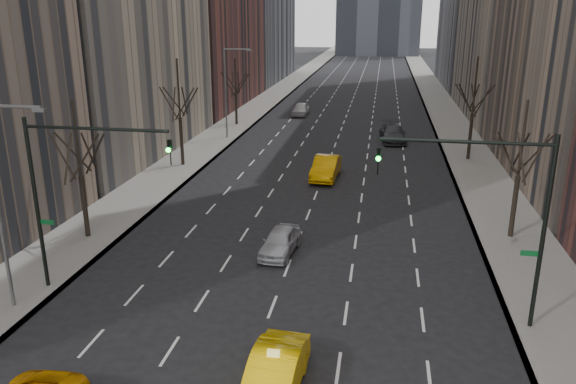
% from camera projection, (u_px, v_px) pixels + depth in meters
% --- Properties ---
extents(sidewalk_left, '(4.50, 320.00, 0.15)m').
position_uv_depth(sidewalk_left, '(266.00, 101.00, 81.17)').
color(sidewalk_left, slate).
rests_on(sidewalk_left, ground).
extents(sidewalk_right, '(4.50, 320.00, 0.15)m').
position_uv_depth(sidewalk_right, '(440.00, 105.00, 77.30)').
color(sidewalk_right, slate).
rests_on(sidewalk_right, ground).
extents(tree_lw_b, '(3.36, 3.50, 7.82)m').
position_uv_depth(tree_lw_b, '(81.00, 176.00, 31.22)').
color(tree_lw_b, black).
rests_on(tree_lw_b, ground).
extents(tree_lw_c, '(3.36, 3.50, 8.74)m').
position_uv_depth(tree_lw_c, '(180.00, 119.00, 46.13)').
color(tree_lw_c, black).
rests_on(tree_lw_c, ground).
extents(tree_lw_d, '(3.36, 3.50, 7.36)m').
position_uv_depth(tree_lw_d, '(236.00, 94.00, 63.17)').
color(tree_lw_d, black).
rests_on(tree_lw_d, ground).
extents(tree_rw_b, '(3.36, 3.50, 7.82)m').
position_uv_depth(tree_rw_b, '(518.00, 176.00, 31.18)').
color(tree_rw_b, black).
rests_on(tree_rw_b, ground).
extents(tree_rw_c, '(3.36, 3.50, 8.74)m').
position_uv_depth(tree_rw_c, '(472.00, 115.00, 47.97)').
color(tree_rw_c, black).
rests_on(tree_rw_c, ground).
extents(traffic_mast_left, '(6.69, 0.39, 8.00)m').
position_uv_depth(traffic_mast_left, '(68.00, 178.00, 24.58)').
color(traffic_mast_left, black).
rests_on(traffic_mast_left, ground).
extents(traffic_mast_right, '(6.69, 0.39, 8.00)m').
position_uv_depth(traffic_mast_right, '(502.00, 201.00, 21.71)').
color(traffic_mast_right, black).
rests_on(traffic_mast_right, ground).
extents(streetlight_near, '(2.83, 0.22, 9.00)m').
position_uv_depth(streetlight_near, '(2.00, 187.00, 22.94)').
color(streetlight_near, slate).
rests_on(streetlight_near, ground).
extents(streetlight_far, '(2.83, 0.22, 9.00)m').
position_uv_depth(streetlight_far, '(229.00, 83.00, 55.79)').
color(streetlight_far, slate).
rests_on(streetlight_far, ground).
extents(taxi_sedan, '(1.93, 4.82, 1.56)m').
position_uv_depth(taxi_sedan, '(274.00, 376.00, 18.86)').
color(taxi_sedan, '#FCC605').
rests_on(taxi_sedan, ground).
extents(silver_sedan_ahead, '(2.00, 4.18, 1.38)m').
position_uv_depth(silver_sedan_ahead, '(280.00, 241.00, 30.13)').
color(silver_sedan_ahead, '#A9ACB2').
rests_on(silver_sedan_ahead, ground).
extents(far_taxi, '(2.07, 5.27, 1.71)m').
position_uv_depth(far_taxi, '(326.00, 168.00, 43.68)').
color(far_taxi, '#E79D04').
rests_on(far_taxi, ground).
extents(far_suv_grey, '(2.90, 6.00, 1.68)m').
position_uv_depth(far_suv_grey, '(393.00, 133.00, 56.19)').
color(far_suv_grey, '#2F3035').
rests_on(far_suv_grey, ground).
extents(far_car_white, '(1.86, 4.57, 1.55)m').
position_uv_depth(far_car_white, '(301.00, 109.00, 70.20)').
color(far_car_white, silver).
rests_on(far_car_white, ground).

